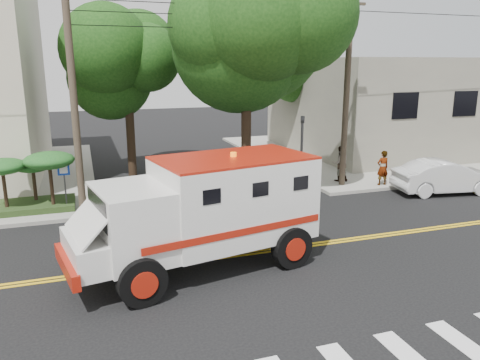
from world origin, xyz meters
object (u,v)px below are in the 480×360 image
object	(u,v)px
parked_sedan	(445,177)
pedestrian_b	(340,164)
pedestrian_a	(383,168)
armored_truck	(206,207)

from	to	relation	value
parked_sedan	pedestrian_b	xyz separation A→B (m)	(-3.72, 3.07, 0.25)
pedestrian_a	pedestrian_b	world-z (taller)	pedestrian_b
parked_sedan	armored_truck	bearing A→B (deg)	118.34
pedestrian_b	armored_truck	bearing A→B (deg)	53.76
armored_truck	pedestrian_b	bearing A→B (deg)	29.09
parked_sedan	pedestrian_b	bearing A→B (deg)	59.64
armored_truck	parked_sedan	xyz separation A→B (m)	(12.48, 4.34, -1.06)
armored_truck	pedestrian_a	xyz separation A→B (m)	(10.27, 6.04, -0.85)
armored_truck	parked_sedan	distance (m)	13.25
armored_truck	pedestrian_a	bearing A→B (deg)	19.32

